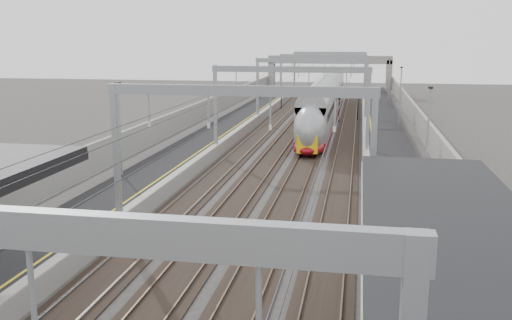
% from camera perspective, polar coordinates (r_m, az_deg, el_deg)
% --- Properties ---
extents(platform_left, '(4.00, 120.00, 1.00)m').
position_cam_1_polar(platform_left, '(51.93, -5.02, 1.69)').
color(platform_left, black).
rests_on(platform_left, ground).
extents(platform_right, '(4.00, 120.00, 1.00)m').
position_cam_1_polar(platform_right, '(50.17, 12.90, 1.07)').
color(platform_right, black).
rests_on(platform_right, ground).
extents(tracks, '(11.40, 140.00, 0.20)m').
position_cam_1_polar(tracks, '(50.51, 3.78, 0.90)').
color(tracks, black).
rests_on(tracks, ground).
extents(overhead_line, '(13.00, 140.00, 6.60)m').
position_cam_1_polar(overhead_line, '(56.27, 4.65, 8.28)').
color(overhead_line, gray).
rests_on(overhead_line, platform_left).
extents(overbridge, '(22.00, 2.20, 6.90)m').
position_cam_1_polar(overbridge, '(104.51, 7.36, 9.44)').
color(overbridge, gray).
rests_on(overbridge, ground).
extents(wall_left, '(0.30, 120.00, 3.20)m').
position_cam_1_polar(wall_left, '(52.68, -8.40, 2.97)').
color(wall_left, gray).
rests_on(wall_left, ground).
extents(wall_right, '(0.30, 120.00, 3.20)m').
position_cam_1_polar(wall_right, '(50.24, 16.61, 2.16)').
color(wall_right, gray).
rests_on(wall_right, ground).
extents(train, '(2.73, 49.74, 4.32)m').
position_cam_1_polar(train, '(69.44, 6.92, 5.58)').
color(train, maroon).
rests_on(train, ground).
extents(signal_green, '(0.32, 0.32, 3.48)m').
position_cam_1_polar(signal_green, '(79.95, 2.55, 6.70)').
color(signal_green, black).
rests_on(signal_green, ground).
extents(signal_red_near, '(0.32, 0.32, 3.48)m').
position_cam_1_polar(signal_red_near, '(68.91, 8.33, 5.75)').
color(signal_red_near, black).
rests_on(signal_red_near, ground).
extents(signal_red_far, '(0.32, 0.32, 3.48)m').
position_cam_1_polar(signal_red_far, '(70.68, 10.17, 5.84)').
color(signal_red_far, black).
rests_on(signal_red_far, ground).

